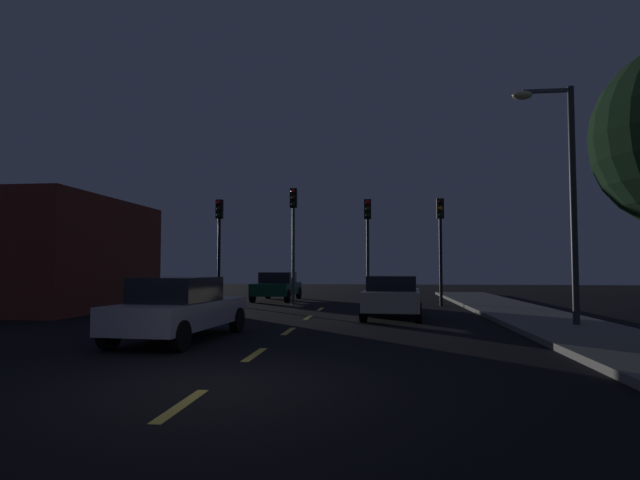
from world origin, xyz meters
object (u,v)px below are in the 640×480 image
at_px(car_adjacent_lane, 180,308).
at_px(street_lamp_right, 563,182).
at_px(car_oncoming_far, 277,286).
at_px(traffic_signal_center_left, 293,224).
at_px(car_stopped_ahead, 392,296).
at_px(traffic_signal_far_left, 219,231).
at_px(traffic_signal_center_right, 368,231).
at_px(traffic_signal_far_right, 440,230).

distance_m(car_adjacent_lane, street_lamp_right, 10.83).
height_order(car_oncoming_far, street_lamp_right, street_lamp_right).
relative_size(traffic_signal_center_left, car_oncoming_far, 1.20).
bearing_deg(car_oncoming_far, car_stopped_ahead, -57.62).
distance_m(traffic_signal_far_left, traffic_signal_center_right, 6.98).
bearing_deg(car_oncoming_far, traffic_signal_center_left, -66.24).
relative_size(car_stopped_ahead, car_oncoming_far, 0.91).
bearing_deg(street_lamp_right, car_stopped_ahead, 149.72).
distance_m(car_adjacent_lane, car_oncoming_far, 14.97).
height_order(traffic_signal_center_right, car_stopped_ahead, traffic_signal_center_right).
xyz_separation_m(traffic_signal_far_right, car_adjacent_lane, (-7.42, -11.87, -2.63)).
distance_m(traffic_signal_center_left, car_stopped_ahead, 8.00).
xyz_separation_m(car_oncoming_far, street_lamp_right, (10.44, -11.80, 3.35)).
xyz_separation_m(car_stopped_ahead, car_adjacent_lane, (-5.12, -5.90, 0.01)).
height_order(traffic_signal_center_right, car_adjacent_lane, traffic_signal_center_right).
relative_size(traffic_signal_far_left, car_oncoming_far, 1.09).
relative_size(traffic_signal_far_left, street_lamp_right, 0.73).
bearing_deg(traffic_signal_center_left, traffic_signal_far_left, -179.98).
xyz_separation_m(traffic_signal_center_left, traffic_signal_far_right, (6.69, -0.00, -0.37)).
distance_m(car_oncoming_far, street_lamp_right, 16.10).
relative_size(traffic_signal_center_right, traffic_signal_far_right, 1.00).
height_order(traffic_signal_far_right, car_oncoming_far, traffic_signal_far_right).
xyz_separation_m(traffic_signal_center_left, street_lamp_right, (9.08, -8.71, 0.34)).
bearing_deg(traffic_signal_far_right, traffic_signal_center_left, 179.99).
height_order(traffic_signal_center_right, street_lamp_right, street_lamp_right).
bearing_deg(car_stopped_ahead, car_oncoming_far, 122.38).
distance_m(traffic_signal_far_left, traffic_signal_center_left, 3.56).
relative_size(traffic_signal_far_right, car_adjacent_lane, 1.05).
bearing_deg(car_stopped_ahead, car_adjacent_lane, -130.96).
distance_m(traffic_signal_far_left, car_stopped_ahead, 10.29).
bearing_deg(traffic_signal_far_left, traffic_signal_far_right, -0.00).
xyz_separation_m(traffic_signal_center_right, car_stopped_ahead, (0.95, -5.97, -2.65)).
relative_size(car_stopped_ahead, street_lamp_right, 0.60).
bearing_deg(traffic_signal_center_left, car_adjacent_lane, -93.53).
relative_size(traffic_signal_far_left, traffic_signal_center_left, 0.91).
xyz_separation_m(traffic_signal_far_left, traffic_signal_center_right, (6.98, -0.00, -0.06)).
height_order(traffic_signal_center_left, traffic_signal_far_right, traffic_signal_center_left).
relative_size(traffic_signal_far_right, car_stopped_ahead, 1.18).
bearing_deg(traffic_signal_center_left, traffic_signal_far_right, -0.01).
xyz_separation_m(traffic_signal_far_right, car_stopped_ahead, (-2.31, -5.97, -2.65)).
distance_m(traffic_signal_center_left, traffic_signal_center_right, 3.46).
relative_size(traffic_signal_center_left, car_adjacent_lane, 1.18).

